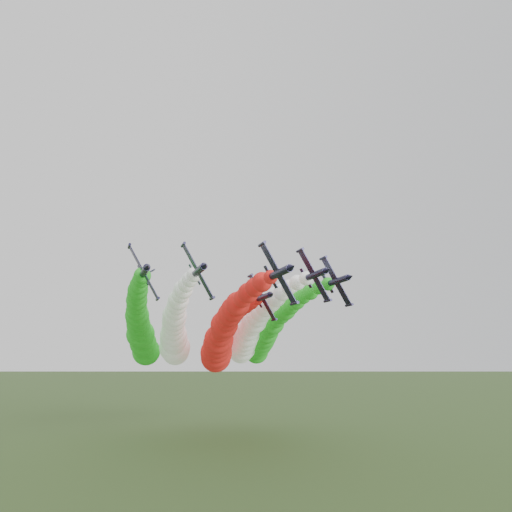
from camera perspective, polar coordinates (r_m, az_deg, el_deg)
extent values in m
plane|color=#425E29|center=(94.88, -3.10, -26.13)|extent=(3000.00, 3000.00, 0.00)
cylinder|color=black|center=(81.69, 2.60, -1.98)|extent=(1.73, 10.35, 1.73)
cone|color=black|center=(76.08, 4.16, -1.24)|extent=(1.57, 2.07, 1.57)
cone|color=black|center=(86.93, 1.33, -2.59)|extent=(1.57, 1.03, 1.57)
ellipsoid|color=black|center=(79.74, 3.43, -1.57)|extent=(1.07, 2.16, 1.16)
cube|color=black|center=(81.41, 2.55, -2.01)|extent=(5.65, 2.18, 9.62)
cylinder|color=black|center=(81.47, 0.69, 1.39)|extent=(0.69, 2.99, 0.69)
cylinder|color=black|center=(81.72, 4.42, -5.41)|extent=(0.69, 2.99, 0.69)
cube|color=black|center=(86.23, 2.32, -2.06)|extent=(2.37, 1.72, 1.46)
cube|color=black|center=(85.81, 1.70, -2.41)|extent=(2.29, 1.26, 3.84)
sphere|color=red|center=(85.43, 1.68, -2.42)|extent=(2.48, 2.48, 2.48)
sphere|color=red|center=(89.95, 0.69, -3.00)|extent=(3.68, 3.68, 3.68)
sphere|color=red|center=(94.51, -0.16, -3.62)|extent=(3.71, 3.71, 3.71)
sphere|color=red|center=(99.10, -0.90, -4.24)|extent=(4.14, 4.14, 4.14)
sphere|color=red|center=(103.72, -1.55, -4.87)|extent=(3.89, 3.89, 3.89)
sphere|color=red|center=(108.37, -2.10, -5.49)|extent=(5.33, 5.33, 5.33)
sphere|color=red|center=(113.04, -2.58, -6.09)|extent=(5.70, 5.70, 5.70)
sphere|color=red|center=(117.75, -2.99, -6.69)|extent=(5.87, 5.87, 5.87)
sphere|color=red|center=(122.49, -3.34, -7.27)|extent=(5.93, 5.93, 5.93)
sphere|color=red|center=(127.25, -3.64, -7.83)|extent=(6.97, 6.97, 6.97)
sphere|color=red|center=(132.04, -3.89, -8.39)|extent=(6.29, 6.29, 6.29)
sphere|color=red|center=(136.85, -4.10, -8.93)|extent=(6.79, 6.79, 6.79)
sphere|color=red|center=(141.69, -4.26, -9.45)|extent=(8.25, 8.25, 8.25)
sphere|color=red|center=(146.56, -4.40, -9.97)|extent=(8.48, 8.48, 8.48)
sphere|color=red|center=(151.45, -4.50, -10.47)|extent=(8.74, 8.74, 8.74)
sphere|color=red|center=(156.36, -4.57, -10.96)|extent=(9.76, 9.76, 9.76)
sphere|color=red|center=(161.30, -4.61, -11.44)|extent=(9.54, 9.54, 9.54)
cylinder|color=black|center=(90.98, -6.62, -1.73)|extent=(1.73, 10.35, 1.73)
cone|color=black|center=(85.10, -5.84, -1.05)|extent=(1.57, 2.07, 1.57)
cone|color=black|center=(96.45, -7.25, -2.28)|extent=(1.57, 1.03, 1.57)
ellipsoid|color=black|center=(88.87, -6.08, -1.35)|extent=(1.07, 2.16, 1.16)
cube|color=black|center=(90.72, -6.68, -1.75)|extent=(5.65, 2.18, 9.62)
cylinder|color=black|center=(91.21, -8.32, 1.30)|extent=(0.69, 2.99, 0.69)
cylinder|color=black|center=(90.56, -5.03, -4.83)|extent=(0.69, 2.99, 0.69)
cube|color=black|center=(95.53, -6.43, -1.81)|extent=(2.37, 1.72, 1.46)
cube|color=black|center=(95.26, -7.02, -2.12)|extent=(2.29, 1.26, 3.84)
sphere|color=white|center=(94.88, -7.08, -2.13)|extent=(2.92, 2.92, 2.92)
sphere|color=white|center=(99.58, -7.57, -2.66)|extent=(3.24, 3.24, 3.24)
sphere|color=white|center=(104.27, -7.98, -3.23)|extent=(3.45, 3.45, 3.45)
sphere|color=white|center=(108.98, -8.32, -3.81)|extent=(4.23, 4.23, 4.23)
sphere|color=white|center=(113.70, -8.61, -4.40)|extent=(3.99, 3.99, 3.99)
sphere|color=white|center=(118.43, -8.84, -4.98)|extent=(4.91, 4.91, 4.91)
sphere|color=white|center=(123.17, -9.03, -5.55)|extent=(4.95, 4.95, 4.95)
sphere|color=white|center=(127.93, -9.18, -6.11)|extent=(5.31, 5.31, 5.31)
sphere|color=white|center=(132.70, -9.29, -6.67)|extent=(6.34, 6.34, 6.34)
sphere|color=white|center=(137.49, -9.36, -7.21)|extent=(6.47, 6.47, 6.47)
sphere|color=white|center=(142.30, -9.41, -7.74)|extent=(6.37, 6.37, 6.37)
sphere|color=white|center=(147.12, -9.42, -8.27)|extent=(6.75, 6.75, 6.75)
sphere|color=white|center=(151.97, -9.42, -8.78)|extent=(7.92, 7.92, 7.92)
sphere|color=white|center=(156.83, -9.39, -9.28)|extent=(8.41, 8.41, 8.41)
sphere|color=white|center=(161.71, -9.34, -9.77)|extent=(7.50, 7.50, 7.50)
sphere|color=white|center=(166.60, -9.27, -10.25)|extent=(10.04, 10.04, 10.04)
sphere|color=white|center=(171.52, -9.18, -10.72)|extent=(9.02, 9.02, 9.02)
cylinder|color=black|center=(96.50, 6.66, -2.19)|extent=(1.73, 10.35, 1.73)
cone|color=black|center=(91.05, 8.21, -1.57)|extent=(1.57, 2.07, 1.57)
cone|color=black|center=(101.60, 5.37, -2.69)|extent=(1.57, 1.03, 1.57)
ellipsoid|color=black|center=(94.64, 7.44, -1.84)|extent=(1.07, 2.16, 1.16)
cube|color=black|center=(96.22, 6.63, -2.21)|extent=(5.65, 2.18, 9.62)
cylinder|color=black|center=(96.05, 5.06, 0.67)|extent=(0.69, 2.99, 0.69)
cylinder|color=black|center=(96.71, 8.21, -5.08)|extent=(0.69, 2.99, 0.69)
cube|color=black|center=(101.01, 6.24, -2.24)|extent=(2.37, 1.72, 1.46)
cube|color=black|center=(100.52, 5.73, -2.54)|extent=(2.29, 1.26, 3.84)
sphere|color=white|center=(100.14, 5.73, -2.55)|extent=(2.84, 2.84, 2.84)
sphere|color=white|center=(104.55, 4.71, -3.05)|extent=(3.27, 3.27, 3.27)
sphere|color=white|center=(109.00, 3.80, -3.58)|extent=(3.38, 3.38, 3.38)
sphere|color=white|center=(113.49, 3.00, -4.14)|extent=(4.11, 4.11, 4.11)
sphere|color=white|center=(118.02, 2.29, -4.69)|extent=(4.87, 4.87, 4.87)
sphere|color=white|center=(122.59, 1.66, -5.25)|extent=(5.29, 5.29, 5.29)
sphere|color=white|center=(127.19, 1.10, -5.80)|extent=(5.37, 5.37, 5.37)
sphere|color=white|center=(131.83, 0.60, -6.34)|extent=(5.83, 5.83, 5.83)
sphere|color=white|center=(136.51, 0.17, -6.88)|extent=(6.26, 6.26, 6.26)
sphere|color=white|center=(141.21, -0.21, -7.40)|extent=(7.19, 7.19, 7.19)
sphere|color=white|center=(145.95, -0.55, -7.92)|extent=(6.33, 6.33, 6.33)
sphere|color=white|center=(150.72, -0.84, -8.43)|extent=(6.78, 6.78, 6.78)
sphere|color=white|center=(155.52, -1.09, -8.92)|extent=(8.13, 8.13, 8.13)
sphere|color=white|center=(160.35, -1.30, -9.41)|extent=(8.42, 8.42, 8.42)
sphere|color=white|center=(165.20, -1.48, -9.89)|extent=(8.72, 8.72, 8.72)
sphere|color=white|center=(170.09, -1.62, -10.36)|extent=(9.42, 9.42, 9.42)
sphere|color=white|center=(175.00, -1.74, -10.81)|extent=(8.33, 8.33, 8.33)
cylinder|color=black|center=(93.88, -12.66, -1.81)|extent=(1.73, 10.35, 1.73)
cone|color=black|center=(87.90, -12.31, -1.16)|extent=(1.57, 2.07, 1.57)
cone|color=black|center=(99.42, -12.94, -2.34)|extent=(1.57, 1.03, 1.57)
ellipsoid|color=black|center=(91.70, -12.28, -1.45)|extent=(1.07, 2.16, 1.16)
cube|color=black|center=(93.63, -12.74, -1.83)|extent=(5.65, 2.18, 9.62)
cylinder|color=black|center=(94.38, -14.28, 1.12)|extent=(0.69, 2.99, 0.69)
cylinder|color=black|center=(93.21, -11.17, -4.82)|extent=(0.69, 2.99, 0.69)
cube|color=black|center=(98.38, -12.20, -1.88)|extent=(2.37, 1.72, 1.46)
cube|color=black|center=(98.21, -12.79, -2.18)|extent=(2.29, 1.26, 3.84)
sphere|color=green|center=(97.84, -12.86, -2.19)|extent=(3.29, 3.29, 3.29)
sphere|color=green|center=(102.60, -13.07, -2.71)|extent=(3.33, 3.33, 3.33)
sphere|color=green|center=(107.34, -13.23, -3.26)|extent=(3.86, 3.86, 3.86)
sphere|color=green|center=(112.09, -13.35, -3.82)|extent=(4.46, 4.46, 4.46)
sphere|color=green|center=(116.83, -13.43, -4.39)|extent=(4.52, 4.52, 4.52)
sphere|color=green|center=(121.59, -13.47, -4.95)|extent=(5.02, 5.02, 5.02)
sphere|color=green|center=(126.35, -13.48, -5.51)|extent=(4.94, 4.94, 4.94)
sphere|color=green|center=(131.11, -13.47, -6.06)|extent=(5.47, 5.47, 5.47)
sphere|color=green|center=(135.89, -13.43, -6.60)|extent=(6.28, 6.28, 6.28)
sphere|color=green|center=(140.68, -13.36, -7.14)|extent=(6.29, 6.29, 6.29)
sphere|color=green|center=(145.48, -13.28, -7.66)|extent=(6.68, 6.68, 6.68)
sphere|color=green|center=(150.30, -13.18, -8.18)|extent=(6.85, 6.85, 6.85)
sphere|color=green|center=(155.13, -13.06, -8.68)|extent=(8.48, 8.48, 8.48)
sphere|color=green|center=(159.97, -12.92, -9.17)|extent=(7.35, 7.35, 7.35)
sphere|color=green|center=(164.83, -12.78, -9.66)|extent=(8.47, 8.47, 8.47)
sphere|color=green|center=(169.71, -12.61, -10.13)|extent=(7.81, 7.81, 7.81)
sphere|color=green|center=(174.60, -12.44, -10.60)|extent=(9.32, 9.32, 9.32)
cylinder|color=black|center=(104.10, 9.18, -2.86)|extent=(1.73, 10.35, 1.73)
cone|color=black|center=(98.76, 10.75, -2.33)|extent=(1.57, 2.07, 1.57)
cone|color=black|center=(109.11, 7.86, -3.31)|extent=(1.57, 1.03, 1.57)
ellipsoid|color=black|center=(102.29, 9.94, -2.55)|extent=(1.07, 2.16, 1.16)
cube|color=black|center=(103.82, 9.16, -2.89)|extent=(5.65, 2.18, 9.62)
cylinder|color=black|center=(103.46, 7.70, -0.21)|extent=(0.69, 2.99, 0.69)
cylinder|color=black|center=(104.46, 10.61, -5.53)|extent=(0.69, 2.99, 0.69)
cube|color=black|center=(108.57, 8.68, -2.89)|extent=(2.37, 1.72, 1.46)
cube|color=black|center=(108.05, 8.22, -3.17)|extent=(2.29, 1.26, 3.84)
sphere|color=green|center=(107.67, 8.23, -3.18)|extent=(2.86, 2.86, 2.86)
sphere|color=green|center=(112.01, 7.18, -3.62)|extent=(3.05, 3.05, 3.05)
sphere|color=green|center=(116.39, 6.24, -4.10)|extent=(3.78, 3.78, 3.78)
sphere|color=green|center=(120.82, 5.39, -4.61)|extent=(3.82, 3.82, 3.82)
sphere|color=green|center=(125.29, 4.64, -5.11)|extent=(4.57, 4.57, 4.57)
sphere|color=green|center=(129.81, 3.96, -5.63)|extent=(4.93, 4.93, 4.93)
sphere|color=green|center=(134.37, 3.36, -6.14)|extent=(5.79, 5.79, 5.79)
sphere|color=green|center=(138.98, 2.81, -6.64)|extent=(5.65, 5.65, 5.65)
sphere|color=green|center=(143.61, 2.33, -7.14)|extent=(5.49, 5.49, 5.49)
sphere|color=green|center=(148.29, 1.90, -7.64)|extent=(7.03, 7.03, 7.03)
sphere|color=green|center=(153.00, 1.52, -8.13)|extent=(6.76, 6.76, 6.76)
sphere|color=green|center=(157.74, 1.18, -8.61)|extent=(7.80, 7.80, 7.80)
sphere|color=green|center=(162.52, 0.89, -9.08)|extent=(8.38, 8.38, 8.38)
sphere|color=green|center=(167.33, 0.63, -9.54)|extent=(8.78, 8.78, 8.78)
sphere|color=green|center=(172.17, 0.41, -10.00)|extent=(8.54, 8.54, 8.54)
sphere|color=green|center=(177.04, 0.22, -10.44)|extent=(8.11, 8.11, 8.11)
sphere|color=green|center=(181.95, 0.06, -10.88)|extent=(8.42, 8.42, 8.42)
cylinder|color=black|center=(110.11, 0.76, -4.75)|extent=(1.73, 10.35, 1.73)
cone|color=black|center=(104.38, 1.80, -4.36)|extent=(1.57, 2.07, 1.57)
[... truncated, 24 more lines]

